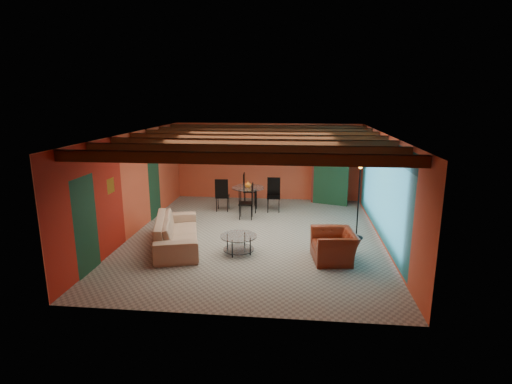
# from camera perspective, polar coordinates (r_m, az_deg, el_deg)

# --- Properties ---
(room) EXTENTS (6.52, 8.01, 2.71)m
(room) POSITION_cam_1_polar(r_m,az_deg,el_deg) (10.26, -0.05, 6.47)
(room) COLOR gray
(room) RESTS_ON ground
(sofa) EXTENTS (1.63, 2.69, 0.74)m
(sofa) POSITION_cam_1_polar(r_m,az_deg,el_deg) (10.07, -11.19, -5.59)
(sofa) COLOR tan
(sofa) RESTS_ON ground
(armchair) EXTENTS (1.05, 1.16, 0.68)m
(armchair) POSITION_cam_1_polar(r_m,az_deg,el_deg) (9.24, 11.04, -7.54)
(armchair) COLOR maroon
(armchair) RESTS_ON ground
(coffee_table) EXTENTS (1.15, 1.15, 0.44)m
(coffee_table) POSITION_cam_1_polar(r_m,az_deg,el_deg) (9.51, -2.49, -7.43)
(coffee_table) COLOR silver
(coffee_table) RESTS_ON ground
(dining_table) EXTENTS (2.18, 2.18, 1.08)m
(dining_table) POSITION_cam_1_polar(r_m,az_deg,el_deg) (12.82, -1.15, -0.37)
(dining_table) COLOR silver
(dining_table) RESTS_ON ground
(armoire) EXTENTS (1.27, 0.91, 2.02)m
(armoire) POSITION_cam_1_polar(r_m,az_deg,el_deg) (14.00, 10.53, 2.54)
(armoire) COLOR maroon
(armoire) RESTS_ON ground
(floor_lamp) EXTENTS (0.42, 0.42, 2.05)m
(floor_lamp) POSITION_cam_1_polar(r_m,az_deg,el_deg) (10.57, 14.39, -1.12)
(floor_lamp) COLOR black
(floor_lamp) RESTS_ON ground
(ceiling_fan) EXTENTS (1.50, 1.50, 0.44)m
(ceiling_fan) POSITION_cam_1_polar(r_m,az_deg,el_deg) (10.15, -0.12, 6.39)
(ceiling_fan) COLOR #472614
(ceiling_fan) RESTS_ON ceiling
(painting) EXTENTS (1.05, 0.03, 0.65)m
(painting) POSITION_cam_1_polar(r_m,az_deg,el_deg) (14.25, -2.01, 5.57)
(painting) COLOR black
(painting) RESTS_ON wall_back
(potted_plant) EXTENTS (0.50, 0.45, 0.52)m
(potted_plant) POSITION_cam_1_polar(r_m,az_deg,el_deg) (13.82, 10.76, 7.70)
(potted_plant) COLOR #26661E
(potted_plant) RESTS_ON armoire
(vase) EXTENTS (0.23, 0.23, 0.21)m
(vase) POSITION_cam_1_polar(r_m,az_deg,el_deg) (12.68, -1.16, 2.46)
(vase) COLOR orange
(vase) RESTS_ON dining_table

